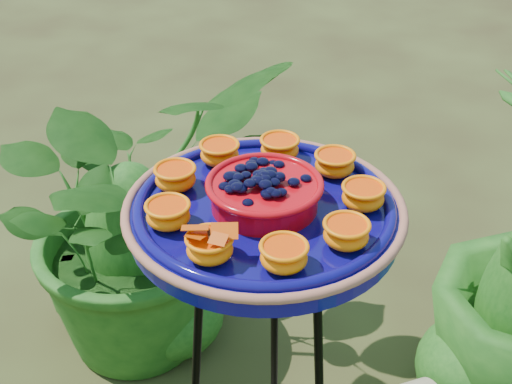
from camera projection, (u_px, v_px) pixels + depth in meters
tripod_stand at (263, 373)px, 1.37m from camera, size 0.33×0.35×0.88m
feeder_dish at (264, 207)px, 1.16m from camera, size 0.47×0.47×0.10m
shrub_back_left at (131, 211)px, 1.99m from camera, size 1.03×1.06×0.89m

